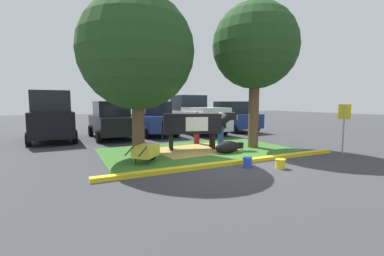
# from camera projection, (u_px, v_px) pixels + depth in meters

# --- Properties ---
(ground_plane) EXTENTS (80.00, 80.00, 0.00)m
(ground_plane) POSITION_uv_depth(u_px,v_px,m) (230.00, 163.00, 8.49)
(ground_plane) COLOR #38383D
(grass_island) EXTENTS (7.62, 4.68, 0.02)m
(grass_island) POSITION_uv_depth(u_px,v_px,m) (200.00, 151.00, 10.57)
(grass_island) COLOR #386B28
(grass_island) RESTS_ON ground
(curb_yellow) EXTENTS (8.82, 0.24, 0.12)m
(curb_yellow) POSITION_uv_depth(u_px,v_px,m) (237.00, 162.00, 8.34)
(curb_yellow) COLOR yellow
(curb_yellow) RESTS_ON ground
(hay_bedding) EXTENTS (3.36, 2.62, 0.04)m
(hay_bedding) POSITION_uv_depth(u_px,v_px,m) (195.00, 150.00, 10.67)
(hay_bedding) COLOR tan
(hay_bedding) RESTS_ON ground
(shade_tree_left) EXTENTS (4.15, 4.15, 5.84)m
(shade_tree_left) POSITION_uv_depth(u_px,v_px,m) (137.00, 52.00, 9.35)
(shade_tree_left) COLOR brown
(shade_tree_left) RESTS_ON ground
(shade_tree_right) EXTENTS (3.59, 3.59, 6.12)m
(shade_tree_right) POSITION_uv_depth(u_px,v_px,m) (255.00, 47.00, 10.96)
(shade_tree_right) COLOR brown
(shade_tree_right) RESTS_ON ground
(cow_holstein) EXTENTS (3.05, 1.36, 1.54)m
(cow_holstein) POSITION_uv_depth(u_px,v_px,m) (194.00, 124.00, 10.74)
(cow_holstein) COLOR black
(cow_holstein) RESTS_ON ground
(calf_lying) EXTENTS (1.32, 0.58, 0.48)m
(calf_lying) POSITION_uv_depth(u_px,v_px,m) (228.00, 147.00, 10.08)
(calf_lying) COLOR black
(calf_lying) RESTS_ON ground
(person_handler) EXTENTS (0.38, 0.42, 1.55)m
(person_handler) POSITION_uv_depth(u_px,v_px,m) (197.00, 127.00, 12.18)
(person_handler) COLOR maroon
(person_handler) RESTS_ON ground
(person_visitor_near) EXTENTS (0.34, 0.46, 1.53)m
(person_visitor_near) POSITION_uv_depth(u_px,v_px,m) (221.00, 128.00, 11.57)
(person_visitor_near) COLOR #23478C
(person_visitor_near) RESTS_ON ground
(wheelbarrow) EXTENTS (1.32, 1.38, 0.63)m
(wheelbarrow) POSITION_uv_depth(u_px,v_px,m) (146.00, 151.00, 8.45)
(wheelbarrow) COLOR gold
(wheelbarrow) RESTS_ON ground
(parking_sign) EXTENTS (0.13, 0.44, 1.89)m
(parking_sign) POSITION_uv_depth(u_px,v_px,m) (344.00, 119.00, 9.93)
(parking_sign) COLOR #99999E
(parking_sign) RESTS_ON ground
(bucket_blue) EXTENTS (0.29, 0.29, 0.31)m
(bucket_blue) POSITION_uv_depth(u_px,v_px,m) (248.00, 162.00, 7.90)
(bucket_blue) COLOR blue
(bucket_blue) RESTS_ON ground
(bucket_yellow) EXTENTS (0.31, 0.31, 0.29)m
(bucket_yellow) POSITION_uv_depth(u_px,v_px,m) (280.00, 164.00, 7.76)
(bucket_yellow) COLOR yellow
(bucket_yellow) RESTS_ON ground
(suv_black) EXTENTS (2.25, 4.67, 2.52)m
(suv_black) POSITION_uv_depth(u_px,v_px,m) (51.00, 116.00, 13.30)
(suv_black) COLOR black
(suv_black) RESTS_ON ground
(hatchback_white) EXTENTS (2.15, 4.46, 2.02)m
(hatchback_white) POSITION_uv_depth(u_px,v_px,m) (111.00, 120.00, 14.25)
(hatchback_white) COLOR black
(hatchback_white) RESTS_ON ground
(sedan_blue) EXTENTS (2.15, 4.46, 2.02)m
(sedan_blue) POSITION_uv_depth(u_px,v_px,m) (153.00, 119.00, 15.68)
(sedan_blue) COLOR navy
(sedan_blue) RESTS_ON ground
(pickup_truck_black) EXTENTS (2.37, 5.47, 2.42)m
(pickup_truck_black) POSITION_uv_depth(u_px,v_px,m) (194.00, 116.00, 16.73)
(pickup_truck_black) COLOR silver
(pickup_truck_black) RESTS_ON ground
(sedan_red) EXTENTS (2.15, 4.46, 2.02)m
(sedan_red) POSITION_uv_depth(u_px,v_px,m) (232.00, 117.00, 17.90)
(sedan_red) COLOR navy
(sedan_red) RESTS_ON ground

